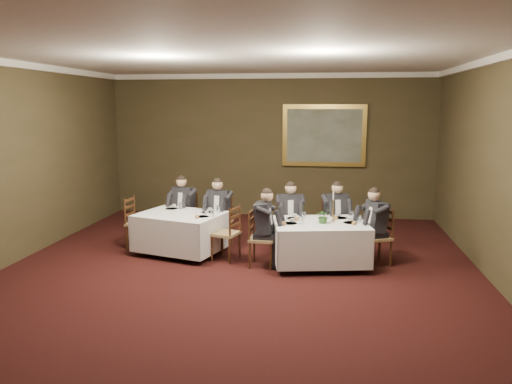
% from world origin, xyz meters
% --- Properties ---
extents(ground, '(10.00, 10.00, 0.00)m').
position_xyz_m(ground, '(0.00, 0.00, 0.00)').
color(ground, black).
rests_on(ground, ground).
extents(ceiling, '(8.00, 10.00, 0.10)m').
position_xyz_m(ceiling, '(0.00, 0.00, 3.50)').
color(ceiling, silver).
rests_on(ceiling, back_wall).
extents(back_wall, '(8.00, 0.10, 3.50)m').
position_xyz_m(back_wall, '(0.00, 5.00, 1.75)').
color(back_wall, '#38331C').
rests_on(back_wall, ground).
extents(front_wall, '(8.00, 0.10, 3.50)m').
position_xyz_m(front_wall, '(0.00, -5.00, 1.75)').
color(front_wall, '#38331C').
rests_on(front_wall, ground).
extents(crown_molding, '(8.00, 10.00, 0.12)m').
position_xyz_m(crown_molding, '(0.00, 0.00, 3.44)').
color(crown_molding, white).
rests_on(crown_molding, back_wall).
extents(table_main, '(1.79, 1.49, 0.67)m').
position_xyz_m(table_main, '(1.32, 1.10, 0.45)').
color(table_main, '#32200E').
rests_on(table_main, ground).
extents(table_second, '(1.78, 1.54, 0.67)m').
position_xyz_m(table_second, '(-1.26, 1.44, 0.45)').
color(table_second, '#32200E').
rests_on(table_second, ground).
extents(chair_main_backleft, '(0.50, 0.48, 1.00)m').
position_xyz_m(chair_main_backleft, '(0.75, 1.82, 0.28)').
color(chair_main_backleft, '#997C4D').
rests_on(chair_main_backleft, ground).
extents(diner_main_backleft, '(0.46, 0.53, 1.35)m').
position_xyz_m(diner_main_backleft, '(0.75, 1.80, 0.51)').
color(diner_main_backleft, black).
rests_on(diner_main_backleft, chair_main_backleft).
extents(chair_main_backright, '(0.55, 0.54, 1.00)m').
position_xyz_m(chair_main_backright, '(1.58, 1.98, 0.28)').
color(chair_main_backright, '#997C4D').
rests_on(chair_main_backright, ground).
extents(diner_main_backright, '(0.53, 0.58, 1.35)m').
position_xyz_m(diner_main_backright, '(1.58, 1.96, 0.51)').
color(diner_main_backright, black).
rests_on(diner_main_backright, chair_main_backright).
extents(chair_main_endleft, '(0.44, 0.46, 1.00)m').
position_xyz_m(chair_main_endleft, '(0.33, 0.91, 0.28)').
color(chair_main_endleft, '#997C4D').
rests_on(chair_main_endleft, ground).
extents(diner_main_endleft, '(0.50, 0.43, 1.35)m').
position_xyz_m(diner_main_endleft, '(0.34, 0.91, 0.51)').
color(diner_main_endleft, black).
rests_on(diner_main_endleft, chair_main_endleft).
extents(chair_main_endright, '(0.56, 0.57, 1.00)m').
position_xyz_m(chair_main_endright, '(2.30, 1.29, 0.28)').
color(chair_main_endright, '#997C4D').
rests_on(chair_main_endright, ground).
extents(diner_main_endright, '(0.60, 0.56, 1.35)m').
position_xyz_m(diner_main_endright, '(2.29, 1.28, 0.51)').
color(diner_main_endright, black).
rests_on(diner_main_endright, chair_main_endright).
extents(chair_sec_backleft, '(0.53, 0.51, 1.00)m').
position_xyz_m(chair_sec_backleft, '(-1.44, 2.30, 0.28)').
color(chair_sec_backleft, '#997C4D').
rests_on(chair_sec_backleft, ground).
extents(diner_sec_backleft, '(0.50, 0.56, 1.35)m').
position_xyz_m(diner_sec_backleft, '(-1.44, 2.29, 0.51)').
color(diner_sec_backleft, black).
rests_on(diner_sec_backleft, chair_sec_backleft).
extents(chair_sec_backright, '(0.50, 0.48, 1.00)m').
position_xyz_m(chair_sec_backright, '(-0.66, 2.07, 0.28)').
color(chair_sec_backright, '#997C4D').
rests_on(chair_sec_backright, ground).
extents(diner_sec_backright, '(0.47, 0.53, 1.35)m').
position_xyz_m(diner_sec_backright, '(-0.66, 2.06, 0.51)').
color(diner_sec_backright, black).
rests_on(diner_sec_backright, chair_sec_backright).
extents(chair_sec_endright, '(0.53, 0.54, 1.00)m').
position_xyz_m(chair_sec_endright, '(-0.34, 1.17, 0.28)').
color(chair_sec_endright, '#997C4D').
rests_on(chair_sec_endright, ground).
extents(chair_sec_endleft, '(0.46, 0.48, 1.00)m').
position_xyz_m(chair_sec_endleft, '(-2.18, 1.70, 0.28)').
color(chair_sec_endleft, '#997C4D').
rests_on(chair_sec_endleft, ground).
extents(centerpiece, '(0.28, 0.26, 0.27)m').
position_xyz_m(centerpiece, '(1.37, 1.05, 0.90)').
color(centerpiece, '#2D5926').
rests_on(centerpiece, table_main).
extents(candlestick, '(0.08, 0.08, 0.55)m').
position_xyz_m(candlestick, '(1.53, 1.21, 0.97)').
color(candlestick, '#AA7F33').
rests_on(candlestick, table_main).
extents(place_setting_table_main, '(0.33, 0.31, 0.14)m').
position_xyz_m(place_setting_table_main, '(0.89, 1.37, 0.80)').
color(place_setting_table_main, white).
rests_on(place_setting_table_main, table_main).
extents(place_setting_table_second, '(0.33, 0.31, 0.14)m').
position_xyz_m(place_setting_table_second, '(-1.51, 1.88, 0.80)').
color(place_setting_table_second, white).
rests_on(place_setting_table_second, table_second).
extents(painting, '(2.01, 0.09, 1.49)m').
position_xyz_m(painting, '(1.32, 4.94, 2.02)').
color(painting, gold).
rests_on(painting, back_wall).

